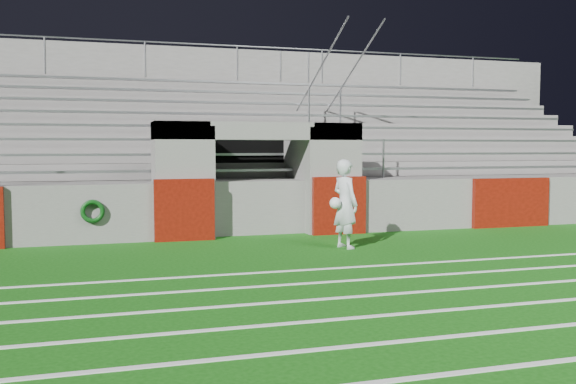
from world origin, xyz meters
name	(u,v)px	position (x,y,z in m)	size (l,w,h in m)	color
ground	(307,259)	(0.00, 0.00, 0.00)	(90.00, 90.00, 0.00)	#11510D
field_markings	(456,336)	(0.00, -5.00, 0.01)	(28.00, 8.09, 0.01)	white
stadium_structure	(221,165)	(0.00, 7.97, 1.49)	(26.00, 8.48, 5.42)	slate
goalkeeper_with_ball	(345,204)	(1.15, 0.98, 0.90)	(0.66, 0.75, 1.79)	silver
hose_coil	(93,211)	(-3.70, 2.93, 0.70)	(0.50, 0.14, 0.50)	#0B3915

